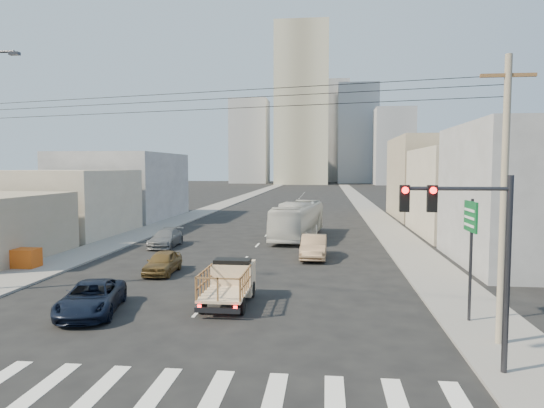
% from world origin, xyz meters
% --- Properties ---
extents(ground, '(420.00, 420.00, 0.00)m').
position_xyz_m(ground, '(0.00, 0.00, 0.00)').
color(ground, black).
rests_on(ground, ground).
extents(sidewalk_left, '(3.50, 180.00, 0.12)m').
position_xyz_m(sidewalk_left, '(-11.75, 70.00, 0.06)').
color(sidewalk_left, gray).
rests_on(sidewalk_left, ground).
extents(sidewalk_right, '(3.50, 180.00, 0.12)m').
position_xyz_m(sidewalk_right, '(11.75, 70.00, 0.06)').
color(sidewalk_right, gray).
rests_on(sidewalk_right, ground).
extents(crosswalk, '(18.59, 3.80, 0.01)m').
position_xyz_m(crosswalk, '(0.02, -6.00, 0.01)').
color(crosswalk, silver).
rests_on(crosswalk, ground).
extents(lane_dashes, '(0.15, 104.00, 0.01)m').
position_xyz_m(lane_dashes, '(0.00, 53.00, 0.01)').
color(lane_dashes, silver).
rests_on(lane_dashes, ground).
extents(flatbed_pickup, '(1.95, 4.41, 1.90)m').
position_xyz_m(flatbed_pickup, '(1.10, 3.23, 1.09)').
color(flatbed_pickup, beige).
rests_on(flatbed_pickup, ground).
extents(navy_pickup, '(3.23, 5.18, 1.34)m').
position_xyz_m(navy_pickup, '(-4.45, 1.09, 0.67)').
color(navy_pickup, black).
rests_on(navy_pickup, ground).
extents(city_bus, '(4.27, 11.71, 3.19)m').
position_xyz_m(city_bus, '(3.00, 24.46, 1.59)').
color(city_bus, silver).
rests_on(city_bus, ground).
extents(sedan_brown, '(1.69, 3.94, 1.33)m').
position_xyz_m(sedan_brown, '(-4.06, 9.04, 0.66)').
color(sedan_brown, brown).
rests_on(sedan_brown, ground).
extents(sedan_tan, '(1.76, 4.85, 1.59)m').
position_xyz_m(sedan_tan, '(4.65, 14.88, 0.79)').
color(sedan_tan, '#937356').
rests_on(sedan_tan, ground).
extents(sedan_grey, '(2.01, 4.71, 1.35)m').
position_xyz_m(sedan_grey, '(-7.08, 18.44, 0.68)').
color(sedan_grey, slate).
rests_on(sedan_grey, ground).
extents(traffic_signal, '(3.23, 0.35, 6.00)m').
position_xyz_m(traffic_signal, '(9.77, -3.51, 4.08)').
color(traffic_signal, '#2D2D33').
rests_on(traffic_signal, ground).
extents(green_sign, '(0.18, 1.60, 5.00)m').
position_xyz_m(green_sign, '(11.16, 1.50, 3.74)').
color(green_sign, '#2D2D33').
rests_on(green_sign, ground).
extents(utility_pole, '(1.80, 0.24, 10.00)m').
position_xyz_m(utility_pole, '(11.50, -1.00, 5.19)').
color(utility_pole, gray).
rests_on(utility_pole, ground).
extents(overhead_wires, '(23.01, 5.02, 0.72)m').
position_xyz_m(overhead_wires, '(0.00, 1.50, 8.97)').
color(overhead_wires, black).
rests_on(overhead_wires, ground).
extents(crate_stack, '(1.80, 1.20, 1.14)m').
position_xyz_m(crate_stack, '(-13.00, 9.29, 0.69)').
color(crate_stack, '#C54E12').
rests_on(crate_stack, sidewalk_left).
extents(bldg_right_near, '(10.00, 12.00, 9.00)m').
position_xyz_m(bldg_right_near, '(19.00, 14.00, 4.50)').
color(bldg_right_near, gray).
rests_on(bldg_right_near, ground).
extents(bldg_right_mid, '(11.00, 14.00, 8.00)m').
position_xyz_m(bldg_right_mid, '(19.50, 28.00, 4.00)').
color(bldg_right_mid, '#ADA18B').
rests_on(bldg_right_mid, ground).
extents(bldg_right_far, '(12.00, 16.00, 10.00)m').
position_xyz_m(bldg_right_far, '(20.00, 44.00, 5.00)').
color(bldg_right_far, gray).
rests_on(bldg_right_far, ground).
extents(bldg_left_mid, '(11.00, 12.00, 6.00)m').
position_xyz_m(bldg_left_mid, '(-19.00, 24.00, 3.00)').
color(bldg_left_mid, '#ADA18B').
rests_on(bldg_left_mid, ground).
extents(bldg_left_far, '(12.00, 16.00, 8.00)m').
position_xyz_m(bldg_left_far, '(-19.50, 39.00, 4.00)').
color(bldg_left_far, gray).
rests_on(bldg_left_far, ground).
extents(high_rise_tower, '(20.00, 20.00, 60.00)m').
position_xyz_m(high_rise_tower, '(-4.00, 170.00, 30.00)').
color(high_rise_tower, tan).
rests_on(high_rise_tower, ground).
extents(midrise_ne, '(16.00, 16.00, 40.00)m').
position_xyz_m(midrise_ne, '(18.00, 185.00, 20.00)').
color(midrise_ne, '#999CA2').
rests_on(midrise_ne, ground).
extents(midrise_nw, '(15.00, 15.00, 34.00)m').
position_xyz_m(midrise_nw, '(-26.00, 180.00, 17.00)').
color(midrise_nw, '#999CA2').
rests_on(midrise_nw, ground).
extents(midrise_back, '(18.00, 18.00, 44.00)m').
position_xyz_m(midrise_back, '(6.00, 200.00, 22.00)').
color(midrise_back, gray).
rests_on(midrise_back, ground).
extents(midrise_east, '(14.00, 14.00, 28.00)m').
position_xyz_m(midrise_east, '(30.00, 165.00, 14.00)').
color(midrise_east, '#999CA2').
rests_on(midrise_east, ground).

